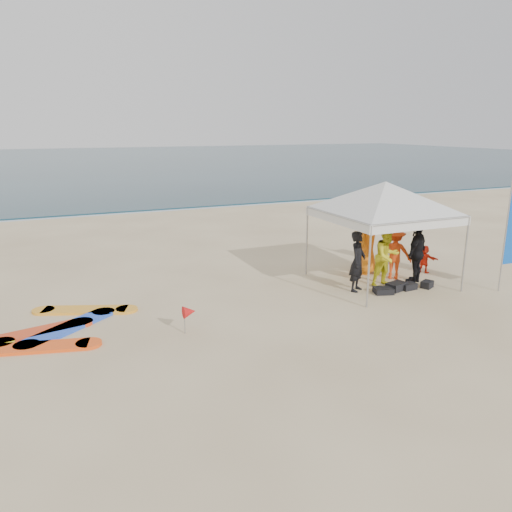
{
  "coord_description": "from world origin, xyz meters",
  "views": [
    {
      "loc": [
        -4.34,
        -8.93,
        4.48
      ],
      "look_at": [
        0.66,
        2.6,
        1.2
      ],
      "focal_mm": 35.0,
      "sensor_mm": 36.0,
      "label": 1
    }
  ],
  "objects": [
    {
      "name": "gear_pile",
      "position": [
        4.69,
        1.68,
        0.1
      ],
      "size": [
        1.97,
        0.62,
        0.22
      ],
      "color": "black",
      "rests_on": "ground"
    },
    {
      "name": "shoreline_foam",
      "position": [
        0.0,
        18.2,
        0.0
      ],
      "size": [
        160.0,
        1.2,
        0.01
      ],
      "primitive_type": "cube",
      "color": "silver",
      "rests_on": "ground"
    },
    {
      "name": "person_orange_a",
      "position": [
        5.26,
        2.72,
        0.79
      ],
      "size": [
        1.17,
        1.05,
        1.58
      ],
      "primitive_type": "imported",
      "rotation": [
        0.0,
        0.0,
        2.57
      ],
      "color": "#F34615",
      "rests_on": "ground"
    },
    {
      "name": "ground",
      "position": [
        0.0,
        0.0,
        0.0
      ],
      "size": [
        120.0,
        120.0,
        0.0
      ],
      "primitive_type": "plane",
      "color": "beige",
      "rests_on": "ground"
    },
    {
      "name": "marker_pennant",
      "position": [
        -1.57,
        1.16,
        0.49
      ],
      "size": [
        0.28,
        0.28,
        0.64
      ],
      "color": "#A5A5A8",
      "rests_on": "ground"
    },
    {
      "name": "canopy_tent",
      "position": [
        4.61,
        2.53,
        2.96
      ],
      "size": [
        4.5,
        4.5,
        3.4
      ],
      "color": "#A5A5A8",
      "rests_on": "ground"
    },
    {
      "name": "ocean",
      "position": [
        0.0,
        60.0,
        0.04
      ],
      "size": [
        160.0,
        84.0,
        0.08
      ],
      "primitive_type": "cube",
      "color": "#0C2633",
      "rests_on": "ground"
    },
    {
      "name": "person_seated",
      "position": [
        6.54,
        2.84,
        0.44
      ],
      "size": [
        0.56,
        0.85,
        0.88
      ],
      "primitive_type": "imported",
      "rotation": [
        0.0,
        0.0,
        1.97
      ],
      "color": "red",
      "rests_on": "ground"
    },
    {
      "name": "person_black_b",
      "position": [
        5.56,
        2.12,
        0.91
      ],
      "size": [
        1.15,
        0.9,
        1.83
      ],
      "primitive_type": "imported",
      "rotation": [
        0.0,
        0.0,
        3.64
      ],
      "color": "black",
      "rests_on": "ground"
    },
    {
      "name": "person_yellow",
      "position": [
        4.58,
        2.22,
        0.87
      ],
      "size": [
        0.91,
        0.74,
        1.75
      ],
      "primitive_type": "imported",
      "rotation": [
        0.0,
        0.0,
        0.09
      ],
      "color": "yellow",
      "rests_on": "ground"
    },
    {
      "name": "surfboard_spread",
      "position": [
        -5.08,
        2.28,
        0.04
      ],
      "size": [
        5.61,
        3.53,
        0.07
      ],
      "color": "orange",
      "rests_on": "ground"
    },
    {
      "name": "person_black_a",
      "position": [
        3.55,
        2.17,
        0.85
      ],
      "size": [
        0.74,
        0.7,
        1.7
      ],
      "primitive_type": "imported",
      "rotation": [
        0.0,
        0.0,
        0.66
      ],
      "color": "black",
      "rests_on": "ground"
    },
    {
      "name": "person_orange_b",
      "position": [
        4.82,
        3.51,
        0.96
      ],
      "size": [
        1.12,
        1.03,
        1.93
      ],
      "primitive_type": "imported",
      "rotation": [
        0.0,
        0.0,
        3.73
      ],
      "color": "orange",
      "rests_on": "ground"
    }
  ]
}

